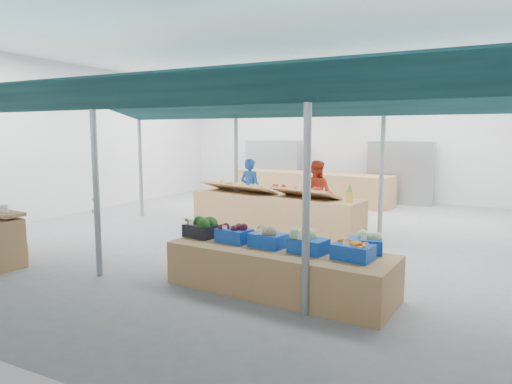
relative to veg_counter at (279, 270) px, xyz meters
The scene contains 23 objects.
floor 3.88m from the veg_counter, 118.91° to the left, with size 13.00×13.00×0.00m, color slate.
hall 5.67m from the veg_counter, 111.18° to the left, with size 13.00×13.00×13.00m.
pole_grid 2.48m from the veg_counter, 124.41° to the left, with size 10.00×4.60×3.00m.
awnings 3.16m from the veg_counter, 124.41° to the left, with size 9.50×7.08×0.30m.
back_shelving_left 10.37m from the veg_counter, 114.96° to the left, with size 2.00×0.50×2.00m, color #B23F33.
back_shelving_right 9.41m from the veg_counter, 89.19° to the left, with size 2.00×0.50×2.00m, color #B23F33.
veg_counter is the anchor object (origin of this frame).
fruit_counter 3.95m from the veg_counter, 115.30° to the left, with size 4.07×0.97×0.87m, color #9A7343.
far_counter 8.90m from the veg_counter, 106.99° to the left, with size 5.45×1.09×0.98m, color #9A7343.
crate_stack 0.73m from the veg_counter, ahead, with size 0.51×0.36×0.61m, color #0F3FA7.
vendor_left 5.51m from the veg_counter, 121.73° to the left, with size 0.59×0.39×1.63m, color #174097.
vendor_right 4.82m from the veg_counter, 103.12° to the left, with size 0.79×0.62×1.63m, color #B02C15.
crate_broccoli 1.49m from the veg_counter, behind, with size 0.55×0.44×0.35m.
crate_beets 0.90m from the veg_counter, behind, with size 0.55×0.44×0.29m.
crate_celeriac 0.50m from the veg_counter, behind, with size 0.55×0.44×0.31m.
crate_cabbage 0.66m from the veg_counter, ahead, with size 0.55×0.44×0.35m.
crate_carrots 1.18m from the veg_counter, ahead, with size 0.55×0.44×0.29m.
sparrow 1.66m from the veg_counter, behind, with size 0.12×0.09×0.11m.
pole_ribbon 3.72m from the veg_counter, behind, with size 0.12×0.12×0.28m.
apple_heap_yellow 4.53m from the veg_counter, 126.50° to the left, with size 2.02×1.16×0.27m.
apple_heap_red 3.56m from the veg_counter, 104.68° to the left, with size 1.63×1.06×0.27m.
pineapple 3.33m from the veg_counter, 87.75° to the left, with size 0.14×0.14×0.39m.
crate_extra 1.26m from the veg_counter, 15.82° to the left, with size 0.57×0.46×0.32m.
Camera 1 is at (4.43, -9.20, 2.27)m, focal length 32.00 mm.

